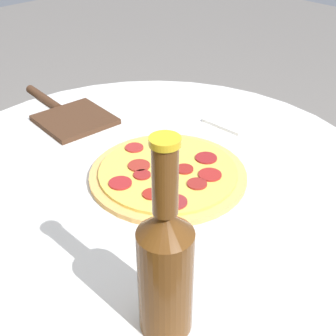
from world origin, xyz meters
TOP-DOWN VIEW (x-y plane):
  - table at (0.00, 0.00)m, footprint 0.92×0.92m
  - pizza at (-0.03, -0.02)m, footprint 0.30×0.30m
  - beer_bottle at (-0.28, 0.22)m, footprint 0.07×0.07m
  - pizza_paddle at (0.31, -0.02)m, footprint 0.31×0.16m
  - napkin at (0.03, -0.27)m, footprint 0.11×0.07m

SIDE VIEW (x-z plane):
  - table at x=0.00m, z-range 0.18..0.87m
  - napkin at x=0.03m, z-range 0.70..0.70m
  - pizza_paddle at x=0.31m, z-range 0.69..0.71m
  - pizza at x=-0.03m, z-range 0.69..0.71m
  - beer_bottle at x=-0.28m, z-range 0.66..0.94m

